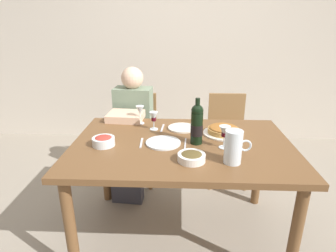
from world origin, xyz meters
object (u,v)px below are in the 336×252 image
salad_bowl (104,141)px  olive_bowl (192,157)px  water_pitcher (233,149)px  dinner_plate_right_setting (182,128)px  wine_glass_right_diner (140,111)px  chair_right (226,133)px  dining_table (182,155)px  dinner_plate_left_setting (163,143)px  wine_glass_centre (225,132)px  baked_tart (223,130)px  wine_glass_left_diner (154,117)px  wine_bottle (197,124)px  diner_left (131,129)px  chair_left (137,131)px

salad_bowl → olive_bowl: size_ratio=0.90×
water_pitcher → dinner_plate_right_setting: (-0.30, 0.55, -0.08)m
wine_glass_right_diner → chair_right: 1.00m
dining_table → dinner_plate_left_setting: dinner_plate_left_setting is taller
wine_glass_right_diner → dining_table: bearing=-48.2°
wine_glass_centre → dinner_plate_left_setting: (-0.40, 0.05, -0.10)m
salad_bowl → wine_glass_centre: (0.80, -0.00, 0.07)m
baked_tart → wine_glass_left_diner: wine_glass_left_diner is taller
dining_table → salad_bowl: size_ratio=10.00×
water_pitcher → wine_glass_centre: 0.21m
wine_bottle → dinner_plate_right_setting: (-0.10, 0.27, -0.13)m
wine_bottle → baked_tart: (0.21, 0.18, -0.11)m
baked_tart → dinner_plate_left_setting: (-0.43, -0.19, -0.02)m
olive_bowl → dinner_plate_left_setting: bearing=126.7°
dinner_plate_left_setting → wine_bottle: bearing=4.1°
wine_glass_right_diner → dinner_plate_left_setting: (0.21, -0.39, -0.10)m
wine_glass_right_diner → chair_right: (0.79, 0.49, -0.37)m
olive_bowl → dining_table: bearing=101.8°
diner_left → chair_right: diner_left is taller
salad_bowl → wine_glass_centre: size_ratio=0.99×
diner_left → salad_bowl: bearing=89.1°
salad_bowl → chair_right: chair_right is taller
olive_bowl → chair_left: chair_left is taller
chair_right → chair_left: bearing=0.6°
wine_glass_right_diner → chair_left: 0.62m
olive_bowl → chair_right: bearing=70.7°
chair_left → dinner_plate_right_setting: bearing=131.5°
water_pitcher → olive_bowl: bearing=177.5°
salad_bowl → wine_glass_right_diner: (0.19, 0.44, 0.07)m
wine_bottle → chair_right: wine_bottle is taller
salad_bowl → dinner_plate_left_setting: bearing=6.6°
olive_bowl → water_pitcher: bearing=-2.5°
olive_bowl → dinner_plate_right_setting: bearing=96.0°
wine_glass_left_diner → diner_left: (-0.24, 0.38, -0.24)m
dining_table → wine_glass_left_diner: bearing=131.0°
wine_glass_right_diner → diner_left: 0.37m
salad_bowl → wine_glass_centre: 0.80m
wine_bottle → baked_tart: wine_bottle is taller
wine_glass_left_diner → wine_glass_right_diner: size_ratio=0.95×
salad_bowl → dinner_plate_left_setting: (0.40, 0.05, -0.03)m
water_pitcher → wine_glass_left_diner: bearing=134.4°
dinner_plate_left_setting → chair_left: (-0.32, 0.88, -0.27)m
salad_bowl → dinner_plate_right_setting: size_ratio=0.70×
baked_tart → wine_glass_left_diner: 0.53m
salad_bowl → olive_bowl: salad_bowl is taller
baked_tart → diner_left: (-0.76, 0.45, -0.17)m
dining_table → water_pitcher: (0.29, -0.27, 0.18)m
wine_bottle → diner_left: diner_left is taller
dining_table → wine_glass_centre: size_ratio=9.92×
chair_left → wine_bottle: bearing=126.6°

